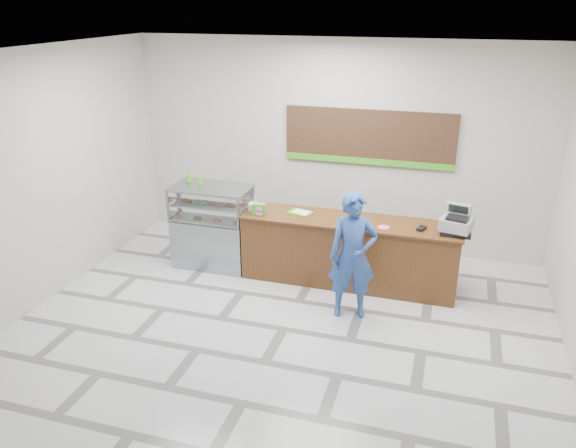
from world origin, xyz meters
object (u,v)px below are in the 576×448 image
(sales_counter, at_px, (349,251))
(serving_tray, at_px, (300,212))
(display_case, at_px, (213,226))
(customer, at_px, (353,256))
(cash_register, at_px, (457,223))

(sales_counter, height_order, serving_tray, serving_tray)
(display_case, bearing_deg, customer, -20.16)
(sales_counter, bearing_deg, cash_register, -1.82)
(customer, bearing_deg, serving_tray, 120.68)
(sales_counter, height_order, cash_register, cash_register)
(cash_register, height_order, customer, customer)
(serving_tray, relative_size, customer, 0.23)
(serving_tray, bearing_deg, sales_counter, 10.21)
(cash_register, bearing_deg, customer, -133.53)
(display_case, distance_m, cash_register, 3.75)
(sales_counter, xyz_separation_m, cash_register, (1.50, -0.05, 0.66))
(display_case, bearing_deg, serving_tray, 2.26)
(display_case, height_order, cash_register, cash_register)
(sales_counter, relative_size, cash_register, 6.37)
(serving_tray, height_order, customer, customer)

